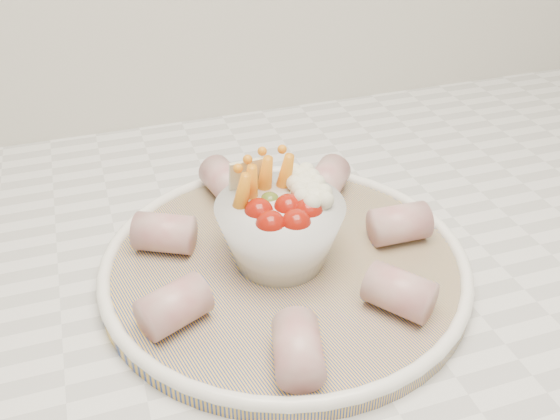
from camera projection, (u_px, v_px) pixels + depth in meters
name	position (u px, v px, depth m)	size (l,w,h in m)	color
serving_platter	(285.00, 264.00, 0.57)	(0.40, 0.40, 0.02)	navy
veggie_bowl	(281.00, 225.00, 0.55)	(0.11, 0.11, 0.10)	silver
cured_meat_rolls	(284.00, 245.00, 0.56)	(0.28, 0.31, 0.04)	#A54B50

